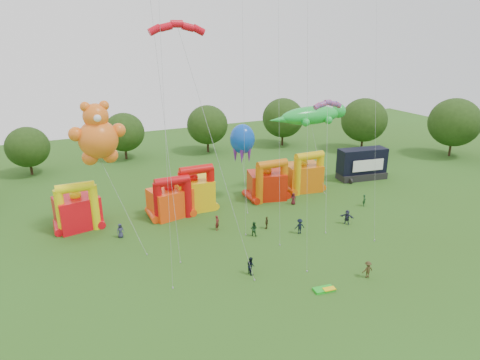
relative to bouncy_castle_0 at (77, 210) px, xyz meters
name	(u,v)px	position (x,y,z in m)	size (l,w,h in m)	color
ground	(351,317)	(19.67, -28.95, -2.43)	(160.00, 160.00, 0.00)	#2D5217
tree_ring	(341,253)	(18.49, -28.34, 3.83)	(123.66, 125.77, 12.07)	#352314
bouncy_castle_0	(77,210)	(0.00, 0.00, 0.00)	(5.70, 4.91, 6.40)	red
bouncy_castle_1	(171,200)	(11.63, -1.29, -0.18)	(5.86, 5.06, 5.92)	#F9440D
bouncy_castle_2	(194,192)	(15.24, -0.49, 0.12)	(5.30, 4.32, 6.72)	yellow
bouncy_castle_3	(268,183)	(26.45, -1.15, -0.07)	(6.07, 5.31, 6.23)	red
bouncy_castle_4	(304,175)	(33.20, -0.50, 0.02)	(5.85, 4.98, 6.47)	orange
stage_trailer	(362,164)	(45.10, 0.10, 0.08)	(8.51, 4.24, 5.22)	black
teddy_bear_kite	(114,180)	(4.09, -4.97, 4.96)	(6.42, 10.58, 16.24)	orange
gecko_kite	(312,123)	(34.97, 0.53, 7.89)	(13.55, 6.54, 12.95)	green
octopus_kite	(244,164)	(22.57, -1.04, 3.43)	(3.60, 7.21, 11.31)	#0B42B1
parafoil_kites	(244,155)	(16.16, -14.47, 8.94)	(25.45, 14.86, 29.70)	red
diamond_kites	(270,88)	(19.75, -13.37, 15.54)	(27.20, 16.91, 44.45)	#CC093F
folded_kite_bundle	(325,289)	(19.92, -24.70, -2.29)	(2.10, 1.29, 0.31)	green
spectator_0	(120,231)	(4.24, -5.00, -1.53)	(0.88, 0.57, 1.80)	#2B2D47
spectator_1	(217,223)	(15.60, -8.02, -1.46)	(0.71, 0.47, 1.95)	#561A18
spectator_2	(254,229)	(19.02, -11.36, -1.52)	(0.89, 0.69, 1.82)	#173B1D
spectator_3	(300,226)	(24.39, -13.22, -1.46)	(1.26, 0.72, 1.94)	black
spectator_4	(267,223)	(21.38, -10.28, -1.62)	(0.95, 0.40, 1.62)	#3C3018
spectator_5	(347,217)	(31.42, -13.45, -1.47)	(1.78, 0.57, 1.92)	#262840
spectator_6	(293,199)	(28.67, -4.85, -1.58)	(0.83, 0.54, 1.71)	#4D161C
spectator_7	(364,200)	(37.47, -9.67, -1.56)	(0.64, 0.42, 1.74)	#1A4120
spectator_8	(251,266)	(14.84, -18.95, -1.49)	(0.92, 0.71, 1.89)	black
spectator_9	(368,269)	(25.23, -24.57, -1.53)	(1.16, 0.67, 1.80)	#3B3017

